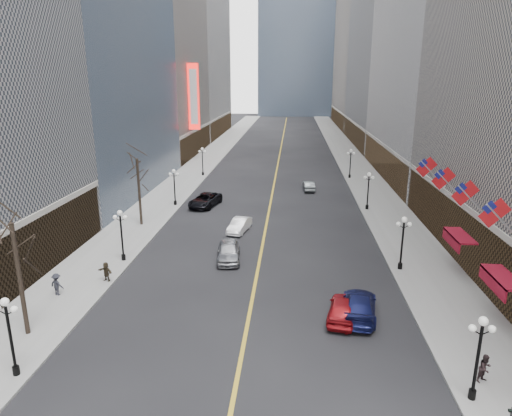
% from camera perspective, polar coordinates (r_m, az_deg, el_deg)
% --- Properties ---
extents(sidewalk_east, '(6.00, 230.00, 0.15)m').
position_cam_1_polar(sidewalk_east, '(78.27, 12.88, 4.26)').
color(sidewalk_east, gray).
rests_on(sidewalk_east, ground).
extents(sidewalk_west, '(6.00, 230.00, 0.15)m').
position_cam_1_polar(sidewalk_west, '(79.23, -7.65, 4.66)').
color(sidewalk_west, gray).
rests_on(sidewalk_west, ground).
extents(lane_line, '(0.25, 200.00, 0.02)m').
position_cam_1_polar(lane_line, '(87.33, 2.80, 5.79)').
color(lane_line, gold).
rests_on(lane_line, ground).
extents(bldg_east_c, '(26.60, 40.60, 48.80)m').
position_cam_1_polar(bldg_east_c, '(115.49, 19.37, 19.48)').
color(bldg_east_c, gray).
rests_on(bldg_east_c, ground).
extents(bldg_east_d, '(26.60, 46.60, 62.80)m').
position_cam_1_polar(bldg_east_d, '(158.06, 15.59, 21.16)').
color(bldg_east_d, gray).
rests_on(bldg_east_d, ground).
extents(bldg_west_c, '(26.60, 30.60, 50.80)m').
position_cam_1_polar(bldg_west_c, '(98.93, -15.70, 21.09)').
color(bldg_west_c, gray).
rests_on(bldg_west_c, ground).
extents(streetlamp_east_0, '(1.26, 0.44, 4.52)m').
position_cam_1_polar(streetlamp_east_0, '(25.24, 26.10, -15.64)').
color(streetlamp_east_0, black).
rests_on(streetlamp_east_0, sidewalk_east).
extents(streetlamp_east_1, '(1.26, 0.44, 4.52)m').
position_cam_1_polar(streetlamp_east_1, '(39.12, 17.87, -3.53)').
color(streetlamp_east_1, black).
rests_on(streetlamp_east_1, sidewalk_east).
extents(streetlamp_east_2, '(1.26, 0.44, 4.52)m').
position_cam_1_polar(streetlamp_east_2, '(56.10, 13.87, 2.59)').
color(streetlamp_east_2, black).
rests_on(streetlamp_east_2, sidewalk_east).
extents(streetlamp_east_3, '(1.26, 0.44, 4.52)m').
position_cam_1_polar(streetlamp_east_3, '(73.56, 11.73, 5.83)').
color(streetlamp_east_3, black).
rests_on(streetlamp_east_3, sidewalk_east).
extents(streetlamp_west_0, '(1.26, 0.44, 4.52)m').
position_cam_1_polar(streetlamp_west_0, '(27.63, -28.48, -13.14)').
color(streetlamp_west_0, black).
rests_on(streetlamp_west_0, sidewalk_west).
extents(streetlamp_west_1, '(1.26, 0.44, 4.52)m').
position_cam_1_polar(streetlamp_west_1, '(40.70, -16.49, -2.66)').
color(streetlamp_west_1, black).
rests_on(streetlamp_west_1, sidewalk_west).
extents(streetlamp_west_2, '(1.26, 0.44, 4.52)m').
position_cam_1_polar(streetlamp_west_2, '(57.21, -10.18, 3.06)').
color(streetlamp_west_2, black).
rests_on(streetlamp_west_2, sidewalk_west).
extents(streetlamp_west_3, '(1.26, 0.44, 4.52)m').
position_cam_1_polar(streetlamp_west_3, '(74.42, -6.71, 6.17)').
color(streetlamp_west_3, black).
rests_on(streetlamp_west_3, sidewalk_west).
extents(flag_2, '(2.87, 0.12, 2.87)m').
position_cam_1_polar(flag_2, '(31.70, 27.91, -0.85)').
color(flag_2, '#B2B2B7').
rests_on(flag_2, ground).
extents(flag_3, '(2.87, 0.12, 2.87)m').
position_cam_1_polar(flag_3, '(36.18, 24.92, 1.43)').
color(flag_3, '#B2B2B7').
rests_on(flag_3, ground).
extents(flag_4, '(2.87, 0.12, 2.87)m').
position_cam_1_polar(flag_4, '(40.78, 22.59, 3.20)').
color(flag_4, '#B2B2B7').
rests_on(flag_4, ground).
extents(flag_5, '(2.87, 0.12, 2.87)m').
position_cam_1_polar(flag_5, '(45.47, 20.73, 4.61)').
color(flag_5, '#B2B2B7').
rests_on(flag_5, ground).
extents(awning_b, '(1.40, 4.00, 0.93)m').
position_cam_1_polar(awning_b, '(33.35, 28.23, -7.81)').
color(awning_b, maroon).
rests_on(awning_b, ground).
extents(awning_c, '(1.40, 4.00, 0.93)m').
position_cam_1_polar(awning_c, '(40.28, 23.87, -3.32)').
color(awning_c, maroon).
rests_on(awning_c, ground).
extents(theatre_marquee, '(2.00, 0.55, 12.00)m').
position_cam_1_polar(theatre_marquee, '(87.96, -7.79, 13.60)').
color(theatre_marquee, red).
rests_on(theatre_marquee, ground).
extents(tree_west_near, '(3.60, 3.60, 7.92)m').
position_cam_1_polar(tree_west_near, '(30.30, -28.01, -3.66)').
color(tree_west_near, '#2D231C').
rests_on(tree_west_near, sidewalk_west).
extents(tree_west_far, '(3.60, 3.60, 7.92)m').
position_cam_1_polar(tree_west_far, '(49.54, -14.59, 4.76)').
color(tree_west_far, '#2D231C').
rests_on(tree_west_far, sidewalk_west).
extents(car_nb_near, '(2.54, 5.11, 1.67)m').
position_cam_1_polar(car_nb_near, '(40.17, -3.45, -5.38)').
color(car_nb_near, '#94959A').
rests_on(car_nb_near, ground).
extents(car_nb_mid, '(2.34, 4.47, 1.40)m').
position_cam_1_polar(car_nb_mid, '(47.38, -2.08, -2.16)').
color(car_nb_mid, white).
rests_on(car_nb_mid, ground).
extents(car_nb_far, '(3.87, 6.31, 1.63)m').
position_cam_1_polar(car_nb_far, '(56.96, -6.37, 1.00)').
color(car_nb_far, black).
rests_on(car_nb_far, ground).
extents(car_sb_near, '(2.96, 5.65, 1.56)m').
position_cam_1_polar(car_sb_near, '(31.93, 12.79, -11.80)').
color(car_sb_near, '#14184C').
rests_on(car_sb_near, ground).
extents(car_sb_mid, '(2.63, 4.78, 1.54)m').
position_cam_1_polar(car_sb_mid, '(31.38, 10.78, -12.22)').
color(car_sb_mid, maroon).
rests_on(car_sb_mid, ground).
extents(car_sb_far, '(1.74, 4.23, 1.36)m').
position_cam_1_polar(car_sb_far, '(65.13, 6.61, 2.78)').
color(car_sb_far, '#565C5F').
rests_on(car_sb_far, ground).
extents(ped_east_walk, '(0.87, 0.75, 1.57)m').
position_cam_1_polar(ped_east_walk, '(27.76, 26.73, -17.46)').
color(ped_east_walk, black).
rests_on(ped_east_walk, sidewalk_east).
extents(ped_west_walk, '(1.16, 0.75, 1.67)m').
position_cam_1_polar(ped_west_walk, '(36.59, -23.63, -8.74)').
color(ped_west_walk, '#22232A').
rests_on(ped_west_walk, sidewalk_west).
extents(ped_west_far, '(1.47, 0.94, 1.54)m').
position_cam_1_polar(ped_west_far, '(37.67, -18.23, -7.56)').
color(ped_west_far, '#2C2518').
rests_on(ped_west_far, sidewalk_west).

